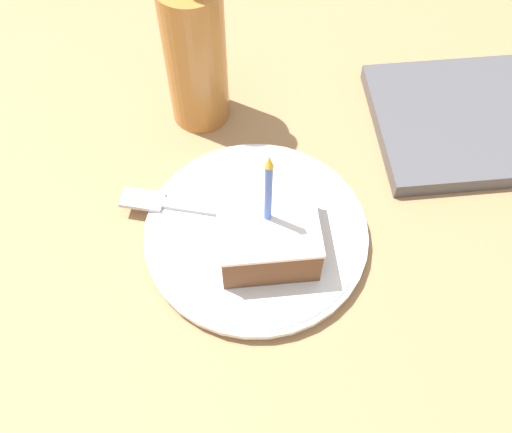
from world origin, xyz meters
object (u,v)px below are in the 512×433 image
at_px(cake_slice, 267,232).
at_px(bottle, 195,51).
at_px(marble_board, 488,119).
at_px(plate, 256,234).
at_px(fork, 193,207).

bearing_deg(cake_slice, bottle, 105.74).
bearing_deg(marble_board, plate, -155.85).
bearing_deg(cake_slice, fork, 143.95).
distance_m(bottle, marble_board, 0.35).
distance_m(fork, bottle, 0.17).
height_order(fork, marble_board, fork).
bearing_deg(cake_slice, plate, 115.08).
distance_m(plate, bottle, 0.21).
distance_m(plate, fork, 0.07).
height_order(cake_slice, bottle, bottle).
height_order(cake_slice, marble_board, cake_slice).
xyz_separation_m(plate, cake_slice, (0.01, -0.02, 0.03)).
xyz_separation_m(plate, fork, (-0.06, 0.03, 0.01)).
bearing_deg(bottle, marble_board, -9.04).
distance_m(plate, marble_board, 0.31).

